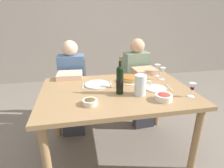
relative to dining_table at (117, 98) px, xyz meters
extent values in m
plane|color=slate|center=(0.00, 0.00, -0.67)|extent=(8.00, 8.00, 0.00)
cube|color=#A3998E|center=(0.00, 2.59, 0.73)|extent=(8.00, 0.10, 2.80)
cube|color=#9E7A51|center=(0.00, 0.00, 0.07)|extent=(1.50, 1.00, 0.04)
cylinder|color=#9E7A51|center=(-0.67, -0.42, -0.31)|extent=(0.07, 0.07, 0.72)
cylinder|color=#9E7A51|center=(0.67, -0.42, -0.31)|extent=(0.07, 0.07, 0.72)
cylinder|color=#9E7A51|center=(-0.67, 0.42, -0.31)|extent=(0.07, 0.07, 0.72)
cylinder|color=#9E7A51|center=(0.67, 0.42, -0.31)|extent=(0.07, 0.07, 0.72)
cylinder|color=black|center=(0.01, -0.08, 0.20)|extent=(0.07, 0.07, 0.22)
sphere|color=black|center=(0.01, -0.08, 0.33)|extent=(0.07, 0.07, 0.07)
cylinder|color=black|center=(0.01, -0.08, 0.37)|extent=(0.03, 0.03, 0.07)
cylinder|color=black|center=(0.01, -0.08, 0.19)|extent=(0.07, 0.07, 0.08)
cylinder|color=silver|center=(0.19, -0.15, 0.19)|extent=(0.11, 0.11, 0.20)
cylinder|color=silver|center=(0.19, -0.15, 0.16)|extent=(0.10, 0.10, 0.12)
torus|color=silver|center=(0.26, -0.15, 0.20)|extent=(0.07, 0.01, 0.07)
cylinder|color=silver|center=(0.20, 0.23, 0.10)|extent=(0.29, 0.29, 0.01)
cylinder|color=#C18E47|center=(0.20, 0.23, 0.12)|extent=(0.23, 0.23, 0.03)
ellipsoid|color=#9E6028|center=(0.20, 0.23, 0.14)|extent=(0.20, 0.20, 0.02)
cylinder|color=white|center=(0.36, -0.30, 0.12)|extent=(0.15, 0.15, 0.06)
ellipsoid|color=#B2382D|center=(0.36, -0.30, 0.14)|extent=(0.12, 0.12, 0.04)
cylinder|color=silver|center=(-0.29, -0.26, 0.11)|extent=(0.13, 0.13, 0.04)
ellipsoid|color=brown|center=(-0.29, -0.26, 0.13)|extent=(0.10, 0.10, 0.03)
cylinder|color=silver|center=(0.58, 0.34, 0.09)|extent=(0.06, 0.06, 0.00)
cylinder|color=silver|center=(0.58, 0.34, 0.13)|extent=(0.01, 0.01, 0.08)
cone|color=silver|center=(0.58, 0.34, 0.20)|extent=(0.07, 0.07, 0.06)
cylinder|color=silver|center=(0.58, 0.20, 0.09)|extent=(0.06, 0.06, 0.00)
cylinder|color=silver|center=(0.58, 0.20, 0.13)|extent=(0.01, 0.01, 0.08)
cone|color=silver|center=(0.58, 0.20, 0.21)|extent=(0.07, 0.07, 0.06)
cylinder|color=silver|center=(0.64, -0.28, 0.09)|extent=(0.06, 0.06, 0.00)
cylinder|color=silver|center=(0.64, -0.28, 0.13)|extent=(0.01, 0.01, 0.07)
cone|color=silver|center=(0.64, -0.28, 0.20)|extent=(0.06, 0.06, 0.06)
cylinder|color=#470A14|center=(0.64, -0.28, 0.18)|extent=(0.03, 0.03, 0.02)
cylinder|color=silver|center=(0.05, 0.06, 0.09)|extent=(0.06, 0.06, 0.00)
cylinder|color=silver|center=(0.05, 0.06, 0.13)|extent=(0.01, 0.01, 0.07)
cone|color=silver|center=(0.05, 0.06, 0.20)|extent=(0.07, 0.07, 0.07)
cylinder|color=#470A14|center=(0.05, 0.06, 0.18)|extent=(0.04, 0.04, 0.02)
cylinder|color=silver|center=(-0.18, 0.18, 0.10)|extent=(0.27, 0.27, 0.01)
cylinder|color=silver|center=(0.40, -0.04, 0.10)|extent=(0.21, 0.21, 0.01)
cube|color=silver|center=(-0.33, 0.18, 0.09)|extent=(0.03, 0.16, 0.00)
cube|color=silver|center=(-0.03, 0.18, 0.09)|extent=(0.02, 0.18, 0.00)
cube|color=silver|center=(0.55, -0.04, 0.09)|extent=(0.03, 0.18, 0.00)
cube|color=silver|center=(0.25, -0.04, 0.09)|extent=(0.03, 0.16, 0.00)
cube|color=olive|center=(-0.45, 0.80, -0.21)|extent=(0.42, 0.42, 0.02)
cube|color=olive|center=(-0.44, 0.98, 0.00)|extent=(0.36, 0.05, 0.40)
cylinder|color=olive|center=(-0.63, 0.64, -0.44)|extent=(0.04, 0.04, 0.45)
cylinder|color=olive|center=(-0.29, 0.62, -0.44)|extent=(0.04, 0.04, 0.45)
cylinder|color=olive|center=(-0.61, 0.98, -0.44)|extent=(0.04, 0.04, 0.45)
cylinder|color=olive|center=(-0.27, 0.96, -0.44)|extent=(0.04, 0.04, 0.45)
cube|color=#4C6B93|center=(-0.45, 0.76, 0.05)|extent=(0.35, 0.22, 0.50)
sphere|color=beige|center=(-0.45, 0.76, 0.39)|extent=(0.20, 0.20, 0.20)
cube|color=#33333D|center=(-0.46, 0.57, -0.20)|extent=(0.33, 0.40, 0.14)
cube|color=#33333D|center=(-0.47, 0.42, -0.47)|extent=(0.28, 0.14, 0.40)
cube|color=beige|center=(-0.47, 0.48, 0.12)|extent=(0.30, 0.26, 0.06)
cube|color=olive|center=(0.45, 0.80, -0.21)|extent=(0.43, 0.43, 0.02)
cube|color=olive|center=(0.44, 0.98, 0.00)|extent=(0.36, 0.06, 0.40)
cylinder|color=olive|center=(0.29, 0.61, -0.44)|extent=(0.04, 0.04, 0.45)
cylinder|color=olive|center=(0.63, 0.64, -0.44)|extent=(0.04, 0.04, 0.45)
cylinder|color=olive|center=(0.27, 0.95, -0.44)|extent=(0.04, 0.04, 0.45)
cylinder|color=olive|center=(0.61, 0.98, -0.44)|extent=(0.04, 0.04, 0.45)
cube|color=gray|center=(0.45, 0.76, 0.05)|extent=(0.35, 0.23, 0.50)
sphere|color=tan|center=(0.45, 0.76, 0.39)|extent=(0.20, 0.20, 0.20)
cube|color=#33333D|center=(0.46, 0.57, -0.20)|extent=(0.33, 0.40, 0.14)
cube|color=#33333D|center=(0.48, 0.42, -0.47)|extent=(0.28, 0.14, 0.40)
cube|color=tan|center=(0.47, 0.48, 0.12)|extent=(0.31, 0.26, 0.06)
camera|label=1|loc=(-0.37, -1.66, 0.83)|focal=29.61mm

